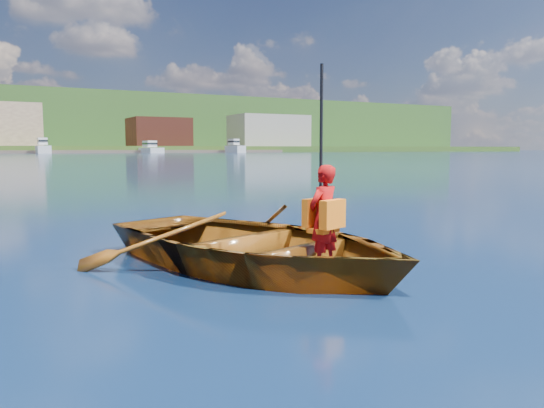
% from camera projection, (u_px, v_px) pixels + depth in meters
% --- Properties ---
extents(ground, '(600.00, 600.00, 0.00)m').
position_uv_depth(ground, '(225.00, 275.00, 5.81)').
color(ground, '#111E3E').
rests_on(ground, ground).
extents(rowboat, '(4.23, 4.93, 0.86)m').
position_uv_depth(rowboat, '(253.00, 244.00, 6.14)').
color(rowboat, brown).
rests_on(rowboat, ground).
extents(child_paddler, '(0.47, 0.44, 2.18)m').
position_uv_depth(child_paddler, '(323.00, 216.00, 5.61)').
color(child_paddler, '#AD0B0C').
rests_on(child_paddler, ground).
extents(shoreline, '(400.00, 140.00, 22.00)m').
position_uv_depth(shoreline, '(0.00, 126.00, 213.50)').
color(shoreline, '#2F4C23').
rests_on(shoreline, ground).
extents(dock, '(160.05, 7.89, 0.80)m').
position_uv_depth(dock, '(11.00, 152.00, 136.97)').
color(dock, brown).
rests_on(dock, ground).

